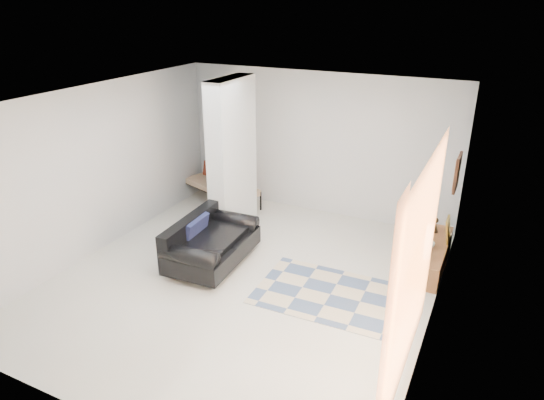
% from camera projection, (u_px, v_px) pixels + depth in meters
% --- Properties ---
extents(floor, '(6.00, 6.00, 0.00)m').
position_uv_depth(floor, '(244.00, 280.00, 7.53)').
color(floor, beige).
rests_on(floor, ground).
extents(ceiling, '(6.00, 6.00, 0.00)m').
position_uv_depth(ceiling, '(240.00, 100.00, 6.44)').
color(ceiling, white).
rests_on(ceiling, wall_back).
extents(wall_back, '(6.00, 0.00, 6.00)m').
position_uv_depth(wall_back, '(317.00, 144.00, 9.47)').
color(wall_back, silver).
rests_on(wall_back, ground).
extents(wall_front, '(6.00, 0.00, 6.00)m').
position_uv_depth(wall_front, '(85.00, 308.00, 4.50)').
color(wall_front, silver).
rests_on(wall_front, ground).
extents(wall_left, '(0.00, 6.00, 6.00)m').
position_uv_depth(wall_left, '(98.00, 169.00, 8.09)').
color(wall_left, silver).
rests_on(wall_left, ground).
extents(wall_right, '(0.00, 6.00, 6.00)m').
position_uv_depth(wall_right, '(440.00, 235.00, 5.87)').
color(wall_right, silver).
rests_on(wall_right, ground).
extents(partition_column, '(0.35, 1.20, 2.80)m').
position_uv_depth(partition_column, '(232.00, 156.00, 8.75)').
color(partition_column, silver).
rests_on(partition_column, floor).
extents(hallway_door, '(0.85, 0.06, 2.04)m').
position_uv_depth(hallway_door, '(225.00, 150.00, 10.43)').
color(hallway_door, beige).
rests_on(hallway_door, floor).
extents(curtain, '(0.00, 2.55, 2.55)m').
position_uv_depth(curtain, '(416.00, 275.00, 4.93)').
color(curtain, '#FF8D43').
rests_on(curtain, wall_right).
extents(wall_art, '(0.04, 0.45, 0.55)m').
position_uv_depth(wall_art, '(457.00, 173.00, 7.20)').
color(wall_art, '#371A0F').
rests_on(wall_art, wall_right).
extents(media_console, '(0.45, 1.62, 0.80)m').
position_uv_depth(media_console, '(431.00, 255.00, 7.84)').
color(media_console, brown).
rests_on(media_console, floor).
extents(loveseat, '(1.07, 1.73, 0.76)m').
position_uv_depth(loveseat, '(209.00, 243.00, 7.91)').
color(loveseat, silver).
rests_on(loveseat, floor).
extents(daybed, '(1.85, 1.24, 0.77)m').
position_uv_depth(daybed, '(221.00, 184.00, 10.20)').
color(daybed, black).
rests_on(daybed, floor).
extents(area_rug, '(2.19, 1.49, 0.01)m').
position_uv_depth(area_rug, '(330.00, 295.00, 7.15)').
color(area_rug, beige).
rests_on(area_rug, floor).
extents(cylinder_lamp, '(0.10, 0.10, 0.55)m').
position_uv_depth(cylinder_lamp, '(428.00, 242.00, 7.24)').
color(cylinder_lamp, silver).
rests_on(cylinder_lamp, media_console).
extents(bronze_figurine, '(0.14, 0.14, 0.26)m').
position_uv_depth(bronze_figurine, '(435.00, 225.00, 8.13)').
color(bronze_figurine, black).
rests_on(bronze_figurine, media_console).
extents(vase, '(0.21, 0.21, 0.20)m').
position_uv_depth(vase, '(429.00, 242.00, 7.62)').
color(vase, white).
rests_on(vase, media_console).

